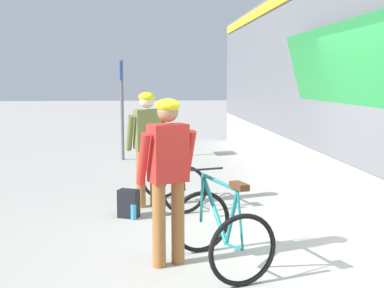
# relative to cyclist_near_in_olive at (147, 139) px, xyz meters

# --- Properties ---
(ground_plane) EXTENTS (80.00, 80.00, 0.00)m
(ground_plane) POSITION_rel_cyclist_near_in_olive_xyz_m (1.15, -2.23, -1.05)
(ground_plane) COLOR #A09E99
(cyclist_near_in_olive) EXTENTS (0.66, 0.44, 1.76)m
(cyclist_near_in_olive) POSITION_rel_cyclist_near_in_olive_xyz_m (0.00, 0.00, 0.00)
(cyclist_near_in_olive) COLOR #935B2D
(cyclist_near_in_olive) RESTS_ON ground
(cyclist_far_in_red) EXTENTS (0.66, 0.47, 1.76)m
(cyclist_far_in_red) POSITION_rel_cyclist_near_in_olive_xyz_m (0.22, -2.48, 0.00)
(cyclist_far_in_red) COLOR #935B2D
(cyclist_far_in_red) RESTS_ON ground
(bicycle_near_black) EXTENTS (0.99, 1.23, 0.99)m
(bicycle_near_black) POSITION_rel_cyclist_near_in_olive_xyz_m (0.39, 0.00, -0.65)
(bicycle_near_black) COLOR black
(bicycle_near_black) RESTS_ON ground
(bicycle_far_teal) EXTENTS (0.99, 1.23, 0.99)m
(bicycle_far_teal) POSITION_rel_cyclist_near_in_olive_xyz_m (0.75, -2.62, -0.65)
(bicycle_far_teal) COLOR black
(bicycle_far_teal) RESTS_ON ground
(backpack_on_platform) EXTENTS (0.33, 0.27, 0.40)m
(backpack_on_platform) POSITION_rel_cyclist_near_in_olive_xyz_m (-0.27, -0.60, -0.85)
(backpack_on_platform) COLOR black
(backpack_on_platform) RESTS_ON ground
(water_bottle_near_the_bikes) EXTENTS (0.07, 0.07, 0.20)m
(water_bottle_near_the_bikes) POSITION_rel_cyclist_near_in_olive_xyz_m (0.92, -0.69, -0.95)
(water_bottle_near_the_bikes) COLOR silver
(water_bottle_near_the_bikes) RESTS_ON ground
(water_bottle_by_the_backpack) EXTENTS (0.08, 0.08, 0.21)m
(water_bottle_by_the_backpack) POSITION_rel_cyclist_near_in_olive_xyz_m (-0.20, -0.73, -0.95)
(water_bottle_by_the_backpack) COLOR #338CCC
(water_bottle_by_the_backpack) RESTS_ON ground
(platform_sign_post) EXTENTS (0.08, 0.70, 2.40)m
(platform_sign_post) POSITION_rel_cyclist_near_in_olive_xyz_m (-0.60, 4.56, 0.57)
(platform_sign_post) COLOR #595B60
(platform_sign_post) RESTS_ON ground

